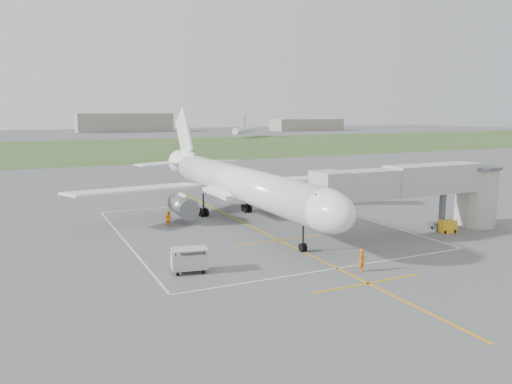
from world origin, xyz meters
name	(u,v)px	position (x,y,z in m)	size (l,w,h in m)	color
ground	(240,221)	(0.00, 0.00, 0.00)	(700.00, 700.00, 0.00)	#545456
grass_strip	(92,149)	(0.00, 130.00, 0.01)	(700.00, 120.00, 0.02)	#385826
apron_markings	(261,231)	(0.00, -5.82, 0.01)	(28.20, 60.00, 0.01)	#CB980B
airliner	(237,183)	(0.00, 0.75, 4.39)	(38.93, 46.75, 13.52)	white
jet_bridge	(428,188)	(15.72, -13.50, 4.74)	(23.40, 5.00, 7.20)	#ACA39B
gpu_unit	(447,227)	(17.62, -14.67, 0.64)	(1.89, 1.47, 1.29)	gold
baggage_cart	(189,260)	(-11.22, -15.76, 1.00)	(3.05, 2.13, 1.95)	#B5B5B5
ramp_worker_nose	(362,260)	(1.32, -21.49, 0.92)	(0.67, 0.44, 1.85)	orange
ramp_worker_wing	(168,218)	(-8.29, 0.92, 0.89)	(0.86, 0.67, 1.77)	orange
distant_hangars	(31,125)	(-16.15, 265.19, 5.17)	(345.00, 49.00, 12.00)	gray
distant_aircraft	(62,134)	(-6.09, 173.41, 3.59)	(196.15, 47.85, 8.85)	white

